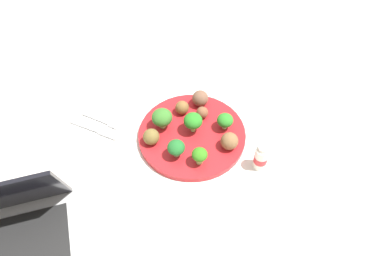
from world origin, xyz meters
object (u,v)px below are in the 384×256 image
(broccoli_floret_front_left, at_px, (192,121))
(meatball_back_left, at_px, (151,137))
(plate, at_px, (192,135))
(meatball_back_right, at_px, (200,98))
(meatball_front_left, at_px, (229,141))
(fork, at_px, (103,120))
(meatball_near_rim, at_px, (202,113))
(napkin, at_px, (97,125))
(broccoli_floret_back_right, at_px, (225,120))
(meatball_front_right, at_px, (182,108))
(knife, at_px, (96,130))
(yogurt_bottle, at_px, (261,158))
(broccoli_floret_front_right, at_px, (163,116))
(broccoli_floret_center, at_px, (200,155))
(broccoli_floret_near_rim, at_px, (176,148))

(broccoli_floret_front_left, distance_m, meatball_back_left, 0.11)
(plate, relative_size, meatball_back_right, 6.25)
(meatball_front_left, bearing_deg, fork, -179.64)
(plate, relative_size, meatball_back_left, 6.70)
(meatball_near_rim, distance_m, napkin, 0.29)
(fork, bearing_deg, meatball_front_left, 0.36)
(broccoli_floret_back_right, distance_m, meatball_front_right, 0.12)
(broccoli_floret_back_right, distance_m, meatball_back_right, 0.11)
(meatball_near_rim, distance_m, meatball_back_right, 0.05)
(meatball_front_left, distance_m, knife, 0.36)
(meatball_back_right, bearing_deg, broccoli_floret_back_right, -37.48)
(plate, relative_size, broccoli_floret_front_left, 4.91)
(broccoli_floret_back_right, xyz_separation_m, yogurt_bottle, (0.11, -0.08, -0.01))
(broccoli_floret_front_right, relative_size, meatball_front_right, 1.54)
(meatball_front_right, height_order, fork, meatball_front_right)
(fork, distance_m, knife, 0.04)
(meatball_back_right, relative_size, yogurt_bottle, 0.59)
(plate, height_order, broccoli_floret_front_left, broccoli_floret_front_left)
(yogurt_bottle, bearing_deg, meatball_back_right, 142.69)
(broccoli_floret_front_left, height_order, meatball_back_right, broccoli_floret_front_left)
(broccoli_floret_center, xyz_separation_m, meatball_front_right, (-0.09, 0.15, -0.01))
(broccoli_floret_front_left, xyz_separation_m, fork, (-0.24, -0.03, -0.05))
(plate, relative_size, broccoli_floret_center, 5.91)
(broccoli_floret_front_left, distance_m, meatball_near_rim, 0.06)
(meatball_back_left, bearing_deg, fork, 166.34)
(meatball_front_left, distance_m, napkin, 0.36)
(broccoli_floret_near_rim, bearing_deg, meatball_front_right, 101.48)
(broccoli_floret_front_left, relative_size, fork, 0.47)
(broccoli_floret_front_left, height_order, meatball_back_left, broccoli_floret_front_left)
(plate, height_order, meatball_near_rim, meatball_near_rim)
(napkin, bearing_deg, meatball_front_left, 3.01)
(meatball_back_right, relative_size, knife, 0.31)
(plate, xyz_separation_m, meatball_front_right, (-0.05, 0.06, 0.03))
(napkin, height_order, yogurt_bottle, yogurt_bottle)
(broccoli_floret_back_right, distance_m, fork, 0.33)
(meatball_back_left, relative_size, meatball_near_rim, 1.29)
(broccoli_floret_center, xyz_separation_m, knife, (-0.29, 0.03, -0.04))
(broccoli_floret_near_rim, relative_size, meatball_near_rim, 1.53)
(meatball_near_rim, height_order, napkin, meatball_near_rim)
(broccoli_floret_back_right, bearing_deg, meatball_front_right, 170.20)
(broccoli_floret_back_right, relative_size, napkin, 0.27)
(plate, distance_m, napkin, 0.26)
(meatball_front_right, xyz_separation_m, meatball_back_right, (0.04, 0.04, 0.00))
(meatball_back_right, bearing_deg, broccoli_floret_near_rim, -93.12)
(yogurt_bottle, bearing_deg, broccoli_floret_front_right, 170.21)
(meatball_front_right, bearing_deg, knife, -150.48)
(meatball_front_left, bearing_deg, plate, 170.84)
(plate, xyz_separation_m, broccoli_floret_front_right, (-0.08, 0.00, 0.04))
(meatball_front_left, bearing_deg, knife, -173.90)
(broccoli_floret_front_left, bearing_deg, knife, -165.60)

